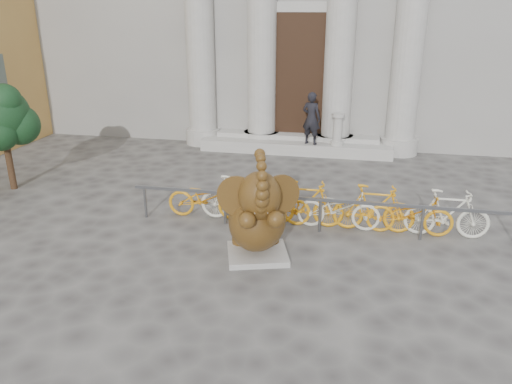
% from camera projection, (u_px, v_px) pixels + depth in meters
% --- Properties ---
extents(ground, '(80.00, 80.00, 0.00)m').
position_uv_depth(ground, '(216.00, 321.00, 7.37)').
color(ground, '#474442').
rests_on(ground, ground).
extents(entrance_steps, '(6.00, 1.20, 0.36)m').
position_uv_depth(entrance_steps, '(296.00, 146.00, 15.94)').
color(entrance_steps, '#A8A59E').
rests_on(entrance_steps, ground).
extents(elephant_statue, '(1.43, 1.71, 2.16)m').
position_uv_depth(elephant_statue, '(258.00, 218.00, 8.96)').
color(elephant_statue, '#A8A59E').
rests_on(elephant_statue, ground).
extents(bike_rack, '(8.00, 0.53, 1.00)m').
position_uv_depth(bike_rack, '(320.00, 204.00, 10.36)').
color(bike_rack, slate).
rests_on(bike_rack, ground).
extents(tree, '(1.54, 1.40, 2.67)m').
position_uv_depth(tree, '(2.00, 117.00, 12.05)').
color(tree, '#332114').
rests_on(tree, ground).
extents(pedestrian, '(0.68, 0.55, 1.60)m').
position_uv_depth(pedestrian, '(311.00, 118.00, 15.18)').
color(pedestrian, black).
rests_on(pedestrian, entrance_steps).
extents(balustrade_post, '(0.40, 0.40, 0.97)m').
position_uv_depth(balustrade_post, '(337.00, 131.00, 15.20)').
color(balustrade_post, '#A8A59E').
rests_on(balustrade_post, entrance_steps).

